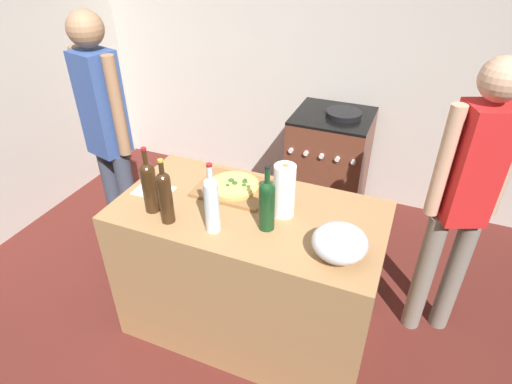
# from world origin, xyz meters

# --- Properties ---
(ground_plane) EXTENTS (4.40, 3.02, 0.02)m
(ground_plane) POSITION_xyz_m (0.00, 1.21, -0.01)
(ground_plane) COLOR #511E19
(kitchen_wall_rear) EXTENTS (4.40, 0.10, 2.60)m
(kitchen_wall_rear) POSITION_xyz_m (0.00, 2.47, 1.30)
(kitchen_wall_rear) COLOR #BCB7AD
(kitchen_wall_rear) RESTS_ON ground_plane
(kitchen_wall_left) EXTENTS (0.10, 3.02, 2.60)m
(kitchen_wall_left) POSITION_xyz_m (-1.95, 1.21, 1.30)
(kitchen_wall_left) COLOR #BCB7AD
(kitchen_wall_left) RESTS_ON ground_plane
(counter) EXTENTS (1.42, 0.74, 0.89)m
(counter) POSITION_xyz_m (0.22, 0.68, 0.44)
(counter) COLOR #9E7247
(counter) RESTS_ON ground_plane
(cutting_board) EXTENTS (0.40, 0.32, 0.02)m
(cutting_board) POSITION_xyz_m (0.07, 0.82, 0.90)
(cutting_board) COLOR olive
(cutting_board) RESTS_ON counter
(pizza) EXTENTS (0.29, 0.29, 0.03)m
(pizza) POSITION_xyz_m (0.07, 0.82, 0.92)
(pizza) COLOR tan
(pizza) RESTS_ON cutting_board
(mixing_bowl) EXTENTS (0.25, 0.25, 0.15)m
(mixing_bowl) POSITION_xyz_m (0.74, 0.50, 0.97)
(mixing_bowl) COLOR #B2B2B7
(mixing_bowl) RESTS_ON counter
(paper_towel_roll) EXTENTS (0.11, 0.11, 0.29)m
(paper_towel_roll) POSITION_xyz_m (0.40, 0.71, 1.03)
(paper_towel_roll) COLOR white
(paper_towel_roll) RESTS_ON counter
(wine_bottle_amber) EXTENTS (0.08, 0.08, 0.35)m
(wine_bottle_amber) POSITION_xyz_m (0.36, 0.57, 1.03)
(wine_bottle_amber) COLOR #143819
(wine_bottle_amber) RESTS_ON counter
(wine_bottle_dark) EXTENTS (0.07, 0.07, 0.37)m
(wine_bottle_dark) POSITION_xyz_m (0.13, 0.46, 1.05)
(wine_bottle_dark) COLOR silver
(wine_bottle_dark) RESTS_ON counter
(wine_bottle_clear) EXTENTS (0.07, 0.07, 0.35)m
(wine_bottle_clear) POSITION_xyz_m (-0.11, 0.44, 1.04)
(wine_bottle_clear) COLOR #331E0F
(wine_bottle_clear) RESTS_ON counter
(wine_bottle_green) EXTENTS (0.08, 0.08, 0.36)m
(wine_bottle_green) POSITION_xyz_m (-0.24, 0.49, 1.04)
(wine_bottle_green) COLOR #331E0F
(wine_bottle_green) RESTS_ON counter
(recipe_sheet) EXTENTS (0.22, 0.16, 0.00)m
(recipe_sheet) POSITION_xyz_m (-0.34, 0.64, 0.89)
(recipe_sheet) COLOR white
(recipe_sheet) RESTS_ON counter
(stove) EXTENTS (0.60, 0.60, 0.94)m
(stove) POSITION_xyz_m (0.34, 2.07, 0.45)
(stove) COLOR brown
(stove) RESTS_ON ground_plane
(person_in_stripes) EXTENTS (0.38, 0.25, 1.75)m
(person_in_stripes) POSITION_xyz_m (-0.90, 0.97, 1.02)
(person_in_stripes) COLOR #383D4C
(person_in_stripes) RESTS_ON ground_plane
(person_in_red) EXTENTS (0.36, 0.27, 1.68)m
(person_in_red) POSITION_xyz_m (1.24, 1.10, 0.97)
(person_in_red) COLOR slate
(person_in_red) RESTS_ON ground_plane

